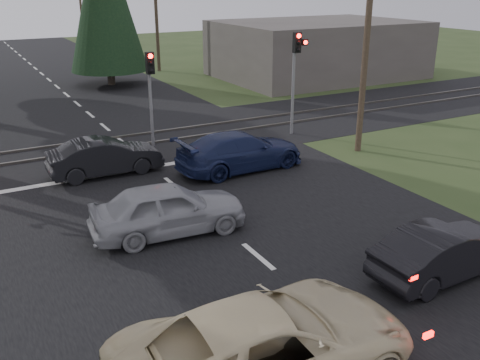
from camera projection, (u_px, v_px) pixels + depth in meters
ground at (258, 257)px, 14.23m from camera, size 120.00×120.00×0.00m
road at (137, 154)px, 22.43m from camera, size 14.00×100.00×0.01m
rail_corridor at (123, 142)px, 24.07m from camera, size 120.00×8.00×0.01m
stop_line at (152, 167)px, 20.95m from camera, size 13.00×0.35×0.00m
rail_near at (129, 146)px, 23.40m from camera, size 120.00×0.12×0.10m
rail_far at (118, 137)px, 24.71m from camera, size 120.00×0.12×0.10m
traffic_signal_right at (296, 64)px, 24.21m from camera, size 0.68×0.48×4.70m
traffic_signal_center at (151, 83)px, 22.44m from camera, size 0.32×0.48×4.10m
utility_pole_near at (367, 37)px, 21.29m from camera, size 1.80×0.26×9.00m
utility_pole_mid at (156, 9)px, 40.98m from camera, size 1.80×0.26×9.00m
building_right at (317, 49)px, 39.65m from camera, size 14.00×10.00×4.00m
cream_coupe at (267, 344)px, 9.60m from camera, size 5.72×2.75×1.57m
dark_hatchback at (444, 252)px, 13.11m from camera, size 4.04×1.52×1.32m
silver_car at (168, 209)px, 15.30m from camera, size 4.59×2.18×1.52m
blue_sedan at (240, 151)px, 20.48m from camera, size 5.16×2.28×1.47m
dark_car_far at (105, 157)px, 19.96m from camera, size 4.18×1.49×1.37m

